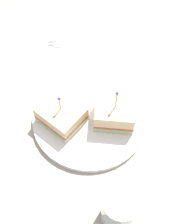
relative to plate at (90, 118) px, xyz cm
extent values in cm
cube|color=#9E9384|center=(0.00, 0.00, -1.66)|extent=(114.05, 114.05, 2.00)
cylinder|color=white|center=(0.00, 0.00, 0.00)|extent=(26.17, 26.17, 1.32)
cube|color=beige|center=(-1.50, 6.11, 1.26)|extent=(11.66, 12.04, 1.20)
cube|color=#478438|center=(-1.50, 6.11, 2.05)|extent=(11.66, 12.04, 0.40)
cube|color=red|center=(-1.50, 6.11, 2.50)|extent=(11.66, 12.04, 0.50)
cube|color=#E0B784|center=(-1.50, 6.11, 3.37)|extent=(11.66, 12.04, 1.24)
cube|color=beige|center=(-1.50, 6.11, 4.59)|extent=(11.66, 12.04, 1.20)
cylinder|color=tan|center=(-1.50, 6.11, 6.90)|extent=(0.30, 0.30, 4.62)
sphere|color=blue|center=(-1.50, 6.11, 9.21)|extent=(0.70, 0.70, 0.70)
cube|color=beige|center=(0.17, -5.60, 1.36)|extent=(7.59, 8.83, 1.40)
cube|color=#478438|center=(0.17, -5.60, 2.26)|extent=(7.59, 8.83, 0.40)
cube|color=red|center=(0.17, -5.60, 2.71)|extent=(7.59, 8.83, 0.50)
cube|color=#E0B784|center=(0.17, -5.60, 3.80)|extent=(7.59, 8.83, 1.69)
cube|color=beige|center=(0.17, -5.60, 5.34)|extent=(7.59, 8.83, 1.40)
cylinder|color=tan|center=(0.17, -5.60, 8.08)|extent=(0.30, 0.30, 5.47)
sphere|color=blue|center=(0.17, -5.60, 10.81)|extent=(0.70, 0.70, 0.70)
cylinder|color=gold|center=(-21.19, -7.84, 2.65)|extent=(5.83, 5.83, 6.61)
cylinder|color=white|center=(-21.19, -7.84, 4.06)|extent=(6.63, 6.63, 9.45)
cube|color=beige|center=(24.19, 5.12, -0.58)|extent=(9.73, 10.62, 0.15)
cube|color=silver|center=(21.94, 5.26, -0.48)|extent=(1.20, 6.97, 0.35)
cube|color=silver|center=(22.40, 10.51, -0.48)|extent=(2.51, 3.78, 0.35)
cube|color=silver|center=(23.34, 12.63, -0.48)|extent=(0.35, 2.01, 0.35)
cube|color=silver|center=(22.84, 12.68, -0.48)|extent=(0.35, 2.01, 0.35)
cube|color=silver|center=(22.34, 12.72, -0.48)|extent=(0.35, 2.01, 0.35)
cube|color=silver|center=(21.84, 12.77, -0.48)|extent=(0.35, 2.01, 0.35)
cube|color=silver|center=(26.43, 4.99, -0.48)|extent=(1.29, 7.11, 0.35)
cube|color=silver|center=(26.96, 10.31, -0.48)|extent=(2.18, 7.11, 0.24)
camera|label=1|loc=(-38.04, -4.18, 64.63)|focal=52.45mm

